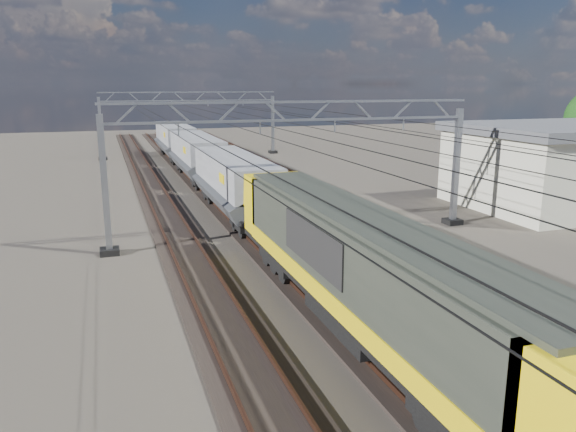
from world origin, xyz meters
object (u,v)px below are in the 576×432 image
object	(u,v)px
catenary_gantry_far	(191,121)
hopper_wagon_third	(175,138)
catenary_gantry_mid	(298,164)
hopper_wagon_mid	(197,154)
hopper_wagon_lead	(235,180)
locomotive	(363,267)

from	to	relation	value
catenary_gantry_far	hopper_wagon_third	xyz separation A→B (m)	(-2.00, -1.75, -1.67)
catenary_gantry_mid	hopper_wagon_third	world-z (taller)	catenary_gantry_mid
catenary_gantry_mid	hopper_wagon_mid	size ratio (longest dim) A/B	1.53
hopper_wagon_third	hopper_wagon_mid	bearing A→B (deg)	-90.00
hopper_wagon_lead	catenary_gantry_far	bearing A→B (deg)	86.20
locomotive	catenary_gantry_far	bearing A→B (deg)	87.61
catenary_gantry_mid	catenary_gantry_far	bearing A→B (deg)	90.00
catenary_gantry_mid	hopper_wagon_lead	xyz separation A→B (m)	(-2.00, 5.85, -1.67)
hopper_wagon_third	catenary_gantry_far	bearing A→B (deg)	41.20
locomotive	hopper_wagon_mid	world-z (taller)	locomotive
catenary_gantry_far	hopper_wagon_lead	size ratio (longest dim) A/B	1.53
hopper_wagon_mid	hopper_wagon_third	xyz separation A→B (m)	(0.00, 14.20, 0.00)
catenary_gantry_mid	catenary_gantry_far	world-z (taller)	same
catenary_gantry_far	hopper_wagon_lead	xyz separation A→B (m)	(-2.00, -30.15, -1.67)
catenary_gantry_far	catenary_gantry_mid	bearing A→B (deg)	-90.00
hopper_wagon_mid	hopper_wagon_third	world-z (taller)	same
catenary_gantry_mid	hopper_wagon_mid	bearing A→B (deg)	95.70
locomotive	hopper_wagon_third	distance (m)	46.10
catenary_gantry_far	locomotive	distance (m)	47.91
catenary_gantry_far	hopper_wagon_mid	world-z (taller)	catenary_gantry_far
catenary_gantry_mid	hopper_wagon_third	distance (m)	34.35
locomotive	hopper_wagon_lead	world-z (taller)	locomotive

